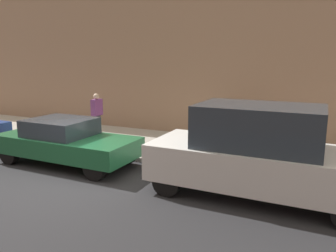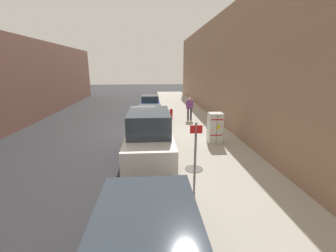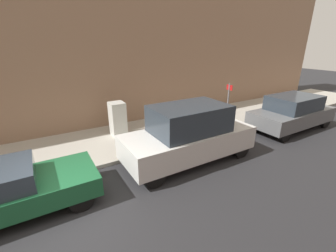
# 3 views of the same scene
# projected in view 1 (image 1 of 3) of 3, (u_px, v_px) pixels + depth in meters

# --- Properties ---
(ground_plane) EXTENTS (80.00, 80.00, 0.00)m
(ground_plane) POSITION_uv_depth(u_px,v_px,m) (77.00, 179.00, 8.67)
(ground_plane) COLOR #28282B
(sidewalk_slab) EXTENTS (3.83, 44.00, 0.14)m
(sidewalk_slab) POSITION_uv_depth(u_px,v_px,m) (148.00, 144.00, 12.12)
(sidewalk_slab) COLOR #B2ADA0
(sidewalk_slab) RESTS_ON ground
(building_facade_near) EXTENTS (2.38, 39.60, 7.55)m
(building_facade_near) POSITION_uv_depth(u_px,v_px,m) (182.00, 44.00, 14.14)
(building_facade_near) COLOR #937056
(building_facade_near) RESTS_ON ground
(discarded_refrigerator) EXTENTS (0.70, 0.66, 1.55)m
(discarded_refrigerator) POSITION_uv_depth(u_px,v_px,m) (230.00, 126.00, 11.07)
(discarded_refrigerator) COLOR silver
(discarded_refrigerator) RESTS_ON sidewalk_slab
(manhole_cover) EXTENTS (0.70, 0.70, 0.02)m
(manhole_cover) POSITION_uv_depth(u_px,v_px,m) (331.00, 177.00, 8.42)
(manhole_cover) COLOR #47443F
(manhole_cover) RESTS_ON sidewalk_slab
(fire_hydrant) EXTENTS (0.22, 0.22, 0.75)m
(fire_hydrant) POSITION_uv_depth(u_px,v_px,m) (61.00, 131.00, 12.06)
(fire_hydrant) COLOR red
(fire_hydrant) RESTS_ON sidewalk_slab
(pedestrian_walking_far) EXTENTS (0.49, 0.23, 1.70)m
(pedestrian_walking_far) POSITION_uv_depth(u_px,v_px,m) (97.00, 112.00, 12.82)
(pedestrian_walking_far) COLOR #333338
(pedestrian_walking_far) RESTS_ON sidewalk_slab
(parked_sedan_green) EXTENTS (1.79, 4.36, 1.37)m
(parked_sedan_green) POSITION_uv_depth(u_px,v_px,m) (66.00, 141.00, 9.86)
(parked_sedan_green) COLOR #1E6038
(parked_sedan_green) RESTS_ON ground
(parked_van_white) EXTENTS (1.98, 4.91, 2.13)m
(parked_van_white) POSITION_uv_depth(u_px,v_px,m) (257.00, 152.00, 7.40)
(parked_van_white) COLOR silver
(parked_van_white) RESTS_ON ground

